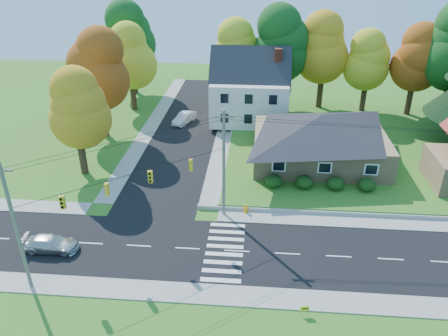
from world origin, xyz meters
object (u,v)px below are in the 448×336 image
object	(u,v)px
ranch_house	(320,138)
silver_sedan	(51,244)
white_car	(184,118)
fire_hydrant	(246,209)

from	to	relation	value
ranch_house	silver_sedan	xyz separation A→B (m)	(-22.78, -17.14, -2.61)
white_car	fire_hydrant	world-z (taller)	white_car
silver_sedan	white_car	distance (m)	28.94
ranch_house	white_car	world-z (taller)	ranch_house
white_car	fire_hydrant	size ratio (longest dim) A/B	4.92
ranch_house	white_car	distance (m)	20.29
fire_hydrant	white_car	bearing A→B (deg)	113.18
ranch_house	white_car	bearing A→B (deg)	146.32
silver_sedan	fire_hydrant	distance (m)	16.69
ranch_house	fire_hydrant	world-z (taller)	ranch_house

